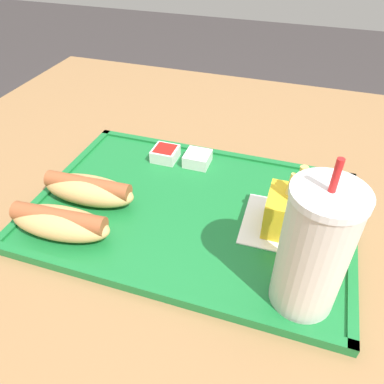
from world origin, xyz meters
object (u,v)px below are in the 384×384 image
(hot_dog_near, at_px, (89,189))
(sauce_cup_ketchup, at_px, (165,153))
(soda_cup, at_px, (314,250))
(fries_carton, at_px, (297,214))
(hot_dog_far, at_px, (60,222))
(sauce_cup_mayo, at_px, (197,158))

(hot_dog_near, xyz_separation_m, sauce_cup_ketchup, (-0.07, -0.14, -0.01))
(soda_cup, xyz_separation_m, sauce_cup_ketchup, (0.25, -0.22, -0.07))
(sauce_cup_ketchup, bearing_deg, hot_dog_near, 65.40)
(soda_cup, xyz_separation_m, fries_carton, (0.02, -0.11, -0.05))
(hot_dog_far, xyz_separation_m, sauce_cup_ketchup, (-0.07, -0.22, -0.01))
(soda_cup, xyz_separation_m, sauce_cup_mayo, (0.20, -0.22, -0.07))
(sauce_cup_mayo, bearing_deg, hot_dog_near, 49.82)
(hot_dog_far, height_order, sauce_cup_mayo, hot_dog_far)
(soda_cup, bearing_deg, hot_dog_near, -13.45)
(soda_cup, distance_m, hot_dog_near, 0.33)
(sauce_cup_mayo, bearing_deg, soda_cup, 131.35)
(hot_dog_far, bearing_deg, hot_dog_near, -90.00)
(sauce_cup_ketchup, bearing_deg, hot_dog_far, 73.23)
(fries_carton, bearing_deg, soda_cup, 100.48)
(hot_dog_far, xyz_separation_m, sauce_cup_mayo, (-0.12, -0.22, -0.01))
(hot_dog_far, height_order, hot_dog_near, same)
(fries_carton, xyz_separation_m, sauce_cup_ketchup, (0.23, -0.11, -0.02))
(fries_carton, xyz_separation_m, sauce_cup_mayo, (0.18, -0.11, -0.02))
(hot_dog_near, xyz_separation_m, fries_carton, (-0.30, -0.03, 0.01))
(sauce_cup_mayo, bearing_deg, hot_dog_far, 60.75)
(hot_dog_far, distance_m, sauce_cup_mayo, 0.25)
(hot_dog_near, relative_size, sauce_cup_ketchup, 3.42)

